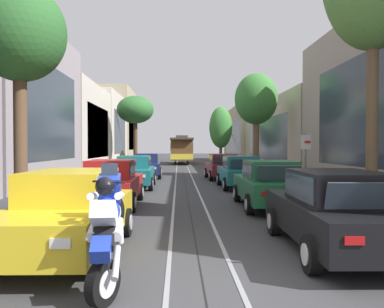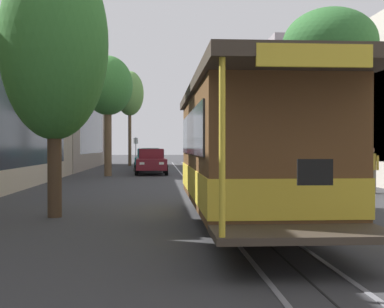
{
  "view_description": "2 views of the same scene",
  "coord_description": "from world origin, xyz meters",
  "px_view_note": "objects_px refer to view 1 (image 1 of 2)",
  "views": [
    {
      "loc": [
        -0.36,
        -5.24,
        2.05
      ],
      "look_at": [
        0.46,
        17.43,
        1.59
      ],
      "focal_mm": 34.96,
      "sensor_mm": 36.0,
      "label": 1
    },
    {
      "loc": [
        1.9,
        49.47,
        1.71
      ],
      "look_at": [
        -0.53,
        11.81,
        1.16
      ],
      "focal_mm": 47.43,
      "sensor_mm": 36.0,
      "label": 2
    }
  ],
  "objects_px": {
    "parked_car_teal_mid_left": "(134,172)",
    "street_sign_post": "(306,161)",
    "parked_car_maroon_fourth_right": "(223,166)",
    "pedestrian_on_left_pavement": "(122,158)",
    "parked_car_teal_mid_right": "(240,172)",
    "parked_car_red_second_left": "(111,183)",
    "parked_car_green_second_right": "(269,184)",
    "motorcycle_with_rider": "(107,226)",
    "street_tree_kerb_right_second": "(256,100)",
    "street_tree_kerb_right_mid": "(221,128)",
    "street_tree_kerb_left_near": "(20,36)",
    "cable_car_trolley": "(182,150)",
    "street_tree_kerb_left_second": "(135,110)",
    "parked_car_black_near_right": "(335,211)",
    "parked_car_yellow_near_left": "(70,211)",
    "parked_car_navy_fourth_left": "(146,165)"
  },
  "relations": [
    {
      "from": "parked_car_teal_mid_left",
      "to": "street_sign_post",
      "type": "relative_size",
      "value": 1.75
    },
    {
      "from": "parked_car_maroon_fourth_right",
      "to": "pedestrian_on_left_pavement",
      "type": "bearing_deg",
      "value": 121.65
    },
    {
      "from": "parked_car_teal_mid_left",
      "to": "pedestrian_on_left_pavement",
      "type": "bearing_deg",
      "value": 100.32
    },
    {
      "from": "pedestrian_on_left_pavement",
      "to": "parked_car_teal_mid_right",
      "type": "bearing_deg",
      "value": -65.11
    },
    {
      "from": "parked_car_red_second_left",
      "to": "parked_car_green_second_right",
      "type": "height_order",
      "value": "same"
    },
    {
      "from": "motorcycle_with_rider",
      "to": "street_sign_post",
      "type": "distance_m",
      "value": 8.77
    },
    {
      "from": "parked_car_red_second_left",
      "to": "street_tree_kerb_right_second",
      "type": "xyz_separation_m",
      "value": [
        7.57,
        12.12,
        4.38
      ]
    },
    {
      "from": "parked_car_maroon_fourth_right",
      "to": "parked_car_teal_mid_left",
      "type": "bearing_deg",
      "value": -136.54
    },
    {
      "from": "motorcycle_with_rider",
      "to": "street_tree_kerb_right_second",
      "type": "bearing_deg",
      "value": 72.55
    },
    {
      "from": "street_tree_kerb_right_mid",
      "to": "parked_car_maroon_fourth_right",
      "type": "bearing_deg",
      "value": -96.12
    },
    {
      "from": "parked_car_teal_mid_right",
      "to": "street_tree_kerb_left_near",
      "type": "xyz_separation_m",
      "value": [
        -7.51,
        -7.58,
        4.37
      ]
    },
    {
      "from": "street_tree_kerb_left_near",
      "to": "street_tree_kerb_right_mid",
      "type": "height_order",
      "value": "street_tree_kerb_left_near"
    },
    {
      "from": "parked_car_maroon_fourth_right",
      "to": "street_sign_post",
      "type": "height_order",
      "value": "street_sign_post"
    },
    {
      "from": "pedestrian_on_left_pavement",
      "to": "cable_car_trolley",
      "type": "bearing_deg",
      "value": 50.86
    },
    {
      "from": "parked_car_green_second_right",
      "to": "street_tree_kerb_left_second",
      "type": "distance_m",
      "value": 25.16
    },
    {
      "from": "parked_car_black_near_right",
      "to": "parked_car_maroon_fourth_right",
      "type": "distance_m",
      "value": 16.16
    },
    {
      "from": "parked_car_yellow_near_left",
      "to": "street_tree_kerb_right_mid",
      "type": "bearing_deg",
      "value": 78.85
    },
    {
      "from": "street_tree_kerb_left_second",
      "to": "street_tree_kerb_right_second",
      "type": "relative_size",
      "value": 0.99
    },
    {
      "from": "parked_car_green_second_right",
      "to": "pedestrian_on_left_pavement",
      "type": "height_order",
      "value": "pedestrian_on_left_pavement"
    },
    {
      "from": "cable_car_trolley",
      "to": "parked_car_teal_mid_left",
      "type": "bearing_deg",
      "value": -95.77
    },
    {
      "from": "parked_car_black_near_right",
      "to": "street_tree_kerb_right_second",
      "type": "bearing_deg",
      "value": 83.02
    },
    {
      "from": "parked_car_teal_mid_left",
      "to": "street_tree_kerb_left_second",
      "type": "xyz_separation_m",
      "value": [
        -1.94,
        17.39,
        4.71
      ]
    },
    {
      "from": "parked_car_navy_fourth_left",
      "to": "pedestrian_on_left_pavement",
      "type": "distance_m",
      "value": 12.46
    },
    {
      "from": "parked_car_black_near_right",
      "to": "street_tree_kerb_left_second",
      "type": "xyz_separation_m",
      "value": [
        -7.18,
        28.85,
        4.71
      ]
    },
    {
      "from": "parked_car_yellow_near_left",
      "to": "parked_car_teal_mid_right",
      "type": "bearing_deg",
      "value": 65.11
    },
    {
      "from": "parked_car_maroon_fourth_right",
      "to": "cable_car_trolley",
      "type": "height_order",
      "value": "cable_car_trolley"
    },
    {
      "from": "parked_car_teal_mid_left",
      "to": "pedestrian_on_left_pavement",
      "type": "height_order",
      "value": "pedestrian_on_left_pavement"
    },
    {
      "from": "street_tree_kerb_left_second",
      "to": "street_sign_post",
      "type": "xyz_separation_m",
      "value": [
        8.35,
        -23.76,
        -3.95
      ]
    },
    {
      "from": "street_sign_post",
      "to": "pedestrian_on_left_pavement",
      "type": "bearing_deg",
      "value": 111.65
    },
    {
      "from": "parked_car_navy_fourth_left",
      "to": "street_sign_post",
      "type": "height_order",
      "value": "street_sign_post"
    },
    {
      "from": "parked_car_black_near_right",
      "to": "parked_car_maroon_fourth_right",
      "type": "height_order",
      "value": "same"
    },
    {
      "from": "street_tree_kerb_right_mid",
      "to": "cable_car_trolley",
      "type": "height_order",
      "value": "street_tree_kerb_right_mid"
    },
    {
      "from": "parked_car_navy_fourth_left",
      "to": "parked_car_green_second_right",
      "type": "relative_size",
      "value": 1.01
    },
    {
      "from": "parked_car_teal_mid_left",
      "to": "street_tree_kerb_right_mid",
      "type": "bearing_deg",
      "value": 73.54
    },
    {
      "from": "street_tree_kerb_left_second",
      "to": "motorcycle_with_rider",
      "type": "relative_size",
      "value": 3.69
    },
    {
      "from": "parked_car_red_second_left",
      "to": "pedestrian_on_left_pavement",
      "type": "xyz_separation_m",
      "value": [
        -3.15,
        23.72,
        0.16
      ]
    },
    {
      "from": "parked_car_green_second_right",
      "to": "parked_car_teal_mid_right",
      "type": "xyz_separation_m",
      "value": [
        0.01,
        5.98,
        0.0
      ]
    },
    {
      "from": "parked_car_yellow_near_left",
      "to": "street_tree_kerb_right_second",
      "type": "height_order",
      "value": "street_tree_kerb_right_second"
    },
    {
      "from": "pedestrian_on_left_pavement",
      "to": "street_sign_post",
      "type": "xyz_separation_m",
      "value": [
        9.7,
        -24.44,
        0.61
      ]
    },
    {
      "from": "parked_car_green_second_right",
      "to": "street_sign_post",
      "type": "relative_size",
      "value": 1.75
    },
    {
      "from": "parked_car_navy_fourth_left",
      "to": "parked_car_maroon_fourth_right",
      "type": "bearing_deg",
      "value": -15.72
    },
    {
      "from": "parked_car_green_second_right",
      "to": "street_tree_kerb_left_near",
      "type": "distance_m",
      "value": 8.83
    },
    {
      "from": "cable_car_trolley",
      "to": "pedestrian_on_left_pavement",
      "type": "xyz_separation_m",
      "value": [
        -5.84,
        -7.18,
        -0.71
      ]
    },
    {
      "from": "parked_car_black_near_right",
      "to": "parked_car_teal_mid_right",
      "type": "relative_size",
      "value": 1.01
    },
    {
      "from": "parked_car_teal_mid_left",
      "to": "street_sign_post",
      "type": "distance_m",
      "value": 9.07
    },
    {
      "from": "parked_car_green_second_right",
      "to": "parked_car_teal_mid_right",
      "type": "distance_m",
      "value": 5.98
    },
    {
      "from": "street_tree_kerb_left_near",
      "to": "cable_car_trolley",
      "type": "bearing_deg",
      "value": 81.69
    },
    {
      "from": "parked_car_green_second_right",
      "to": "street_sign_post",
      "type": "bearing_deg",
      "value": -5.27
    },
    {
      "from": "parked_car_navy_fourth_left",
      "to": "cable_car_trolley",
      "type": "height_order",
      "value": "cable_car_trolley"
    },
    {
      "from": "parked_car_navy_fourth_left",
      "to": "cable_car_trolley",
      "type": "distance_m",
      "value": 19.36
    }
  ]
}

